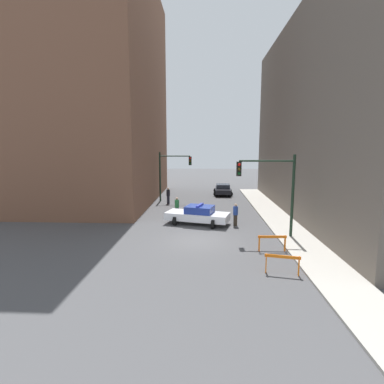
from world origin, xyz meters
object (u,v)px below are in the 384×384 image
at_px(parked_car_near, 223,189).
at_px(pedestrian_corner, 168,195).
at_px(barrier_mid, 272,240).
at_px(pedestrian_crossing, 177,207).
at_px(barrier_front, 282,261).
at_px(traffic_light_far, 170,169).
at_px(pedestrian_sidewalk, 235,214).
at_px(traffic_light_near, 274,183).
at_px(police_car, 198,215).

height_order(parked_car_near, pedestrian_corner, pedestrian_corner).
relative_size(pedestrian_corner, barrier_mid, 1.04).
bearing_deg(pedestrian_crossing, barrier_front, -93.19).
bearing_deg(barrier_front, pedestrian_corner, 113.70).
bearing_deg(traffic_light_far, barrier_front, -68.25).
relative_size(pedestrian_crossing, pedestrian_sidewalk, 1.00).
bearing_deg(pedestrian_sidewalk, barrier_front, 142.62).
relative_size(traffic_light_far, barrier_mid, 3.25).
height_order(traffic_light_near, pedestrian_corner, traffic_light_near).
bearing_deg(pedestrian_crossing, barrier_mid, -83.85).
xyz_separation_m(pedestrian_crossing, barrier_mid, (6.09, -7.91, -0.24)).
height_order(pedestrian_sidewalk, barrier_front, pedestrian_sidewalk).
height_order(traffic_light_far, barrier_front, traffic_light_far).
xyz_separation_m(traffic_light_far, barrier_mid, (7.46, -15.14, -2.78)).
height_order(pedestrian_crossing, pedestrian_corner, same).
relative_size(parked_car_near, barrier_front, 2.76).
relative_size(traffic_light_near, police_car, 1.04).
bearing_deg(pedestrian_corner, pedestrian_crossing, -156.33).
distance_m(traffic_light_near, pedestrian_crossing, 8.96).
xyz_separation_m(traffic_light_far, pedestrian_sidewalk, (5.94, -9.75, -2.54)).
height_order(traffic_light_far, barrier_mid, traffic_light_far).
xyz_separation_m(police_car, barrier_front, (4.10, -8.76, -0.11)).
bearing_deg(traffic_light_far, pedestrian_sidewalk, -58.64).
height_order(parked_car_near, barrier_mid, parked_car_near).
xyz_separation_m(traffic_light_far, pedestrian_crossing, (1.37, -7.24, -2.54)).
height_order(traffic_light_far, pedestrian_crossing, traffic_light_far).
distance_m(traffic_light_near, police_car, 6.46).
relative_size(traffic_light_near, parked_car_near, 1.19).
bearing_deg(police_car, pedestrian_crossing, 54.76).
xyz_separation_m(traffic_light_far, parked_car_near, (5.84, 4.48, -2.72)).
bearing_deg(traffic_light_far, parked_car_near, 37.50).
xyz_separation_m(pedestrian_sidewalk, barrier_mid, (1.51, -5.39, -0.24)).
bearing_deg(barrier_front, pedestrian_crossing, 118.24).
height_order(pedestrian_sidewalk, barrier_mid, pedestrian_sidewalk).
height_order(traffic_light_near, police_car, traffic_light_near).
bearing_deg(barrier_front, traffic_light_near, 82.11).
relative_size(traffic_light_far, pedestrian_crossing, 3.13).
xyz_separation_m(traffic_light_far, pedestrian_corner, (-0.06, -1.53, -2.54)).
distance_m(traffic_light_near, barrier_mid, 3.91).
height_order(parked_car_near, barrier_front, parked_car_near).
relative_size(pedestrian_sidewalk, barrier_front, 1.05).
distance_m(pedestrian_corner, barrier_front, 18.20).
xyz_separation_m(traffic_light_near, pedestrian_sidewalk, (-2.09, 2.84, -2.67)).
relative_size(traffic_light_far, police_car, 1.04).
height_order(traffic_light_far, pedestrian_corner, traffic_light_far).
bearing_deg(barrier_mid, parked_car_near, 94.72).
bearing_deg(traffic_light_near, traffic_light_far, 122.52).
bearing_deg(parked_car_near, pedestrian_sidewalk, -87.76).
height_order(police_car, pedestrian_crossing, pedestrian_crossing).
xyz_separation_m(parked_car_near, pedestrian_sidewalk, (0.11, -14.23, 0.19)).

